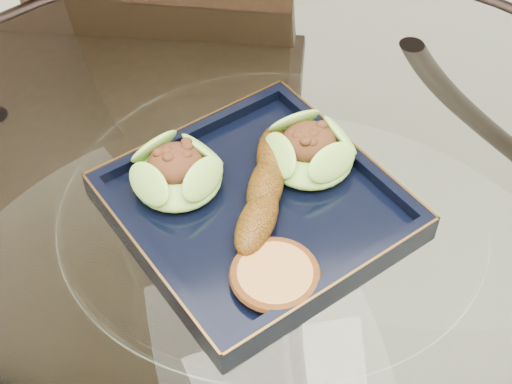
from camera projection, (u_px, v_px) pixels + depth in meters
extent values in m
cylinder|color=white|center=(272.00, 243.00, 0.76)|extent=(1.10, 1.10, 0.01)
torus|color=black|center=(272.00, 243.00, 0.76)|extent=(1.13, 1.13, 0.02)
cylinder|color=black|center=(376.00, 221.00, 1.27)|extent=(0.04, 0.04, 0.75)
cylinder|color=black|center=(58.00, 288.00, 1.17)|extent=(0.04, 0.04, 0.75)
cube|color=black|center=(148.00, 220.00, 1.13)|extent=(0.56, 0.56, 0.04)
cube|color=black|center=(156.00, 0.00, 1.05)|extent=(0.39, 0.18, 0.47)
cylinder|color=black|center=(93.00, 220.00, 1.46)|extent=(0.03, 0.03, 0.46)
cylinder|color=black|center=(272.00, 237.00, 1.43)|extent=(0.03, 0.03, 0.46)
cube|color=black|center=(256.00, 211.00, 0.76)|extent=(0.35, 0.35, 0.02)
ellipsoid|color=#55902A|center=(177.00, 174.00, 0.76)|extent=(0.11, 0.11, 0.03)
ellipsoid|color=#72A931|center=(309.00, 153.00, 0.78)|extent=(0.11, 0.11, 0.04)
ellipsoid|color=#673C0A|center=(265.00, 187.00, 0.75)|extent=(0.11, 0.17, 0.03)
cylinder|color=#BC783E|center=(275.00, 276.00, 0.69)|extent=(0.08, 0.08, 0.01)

